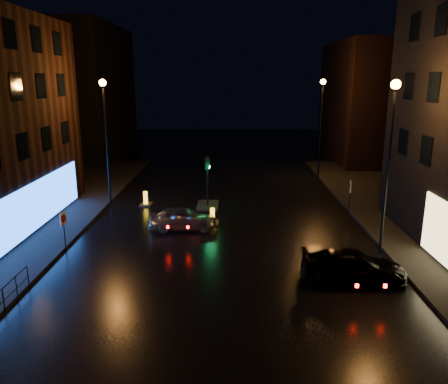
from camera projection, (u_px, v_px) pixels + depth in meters
The scene contains 13 objects.
ground at pixel (221, 314), 16.06m from camera, with size 120.00×120.00×0.00m, color black.
building_far_left at pixel (84, 92), 48.38m from camera, with size 8.00×16.00×14.00m, color black.
building_far_right at pixel (372, 102), 45.29m from camera, with size 8.00×14.00×12.00m, color black.
street_lamp_lfar at pixel (105, 124), 28.31m from camera, with size 0.44×0.44×8.37m.
street_lamp_rnear at pixel (390, 142), 20.35m from camera, with size 0.44×0.44×8.37m.
street_lamp_rfar at pixel (321, 114), 35.83m from camera, with size 0.44×0.44×8.37m.
traffic_signal at pixel (208, 199), 29.49m from camera, with size 1.40×2.40×3.45m.
silver_hatchback at pixel (183, 218), 24.96m from camera, with size 1.53×3.81×1.30m, color #B6B9BF.
dark_sedan at pixel (353, 266), 18.63m from camera, with size 1.82×4.48×1.30m, color black.
bollard_near at pixel (213, 220), 26.07m from camera, with size 0.73×1.09×0.95m.
bollard_far at pixel (146, 202), 29.82m from camera, with size 0.77×1.13×0.97m.
road_sign_left at pixel (63, 222), 21.50m from camera, with size 0.14×0.50×2.07m.
road_sign_right at pixel (350, 190), 27.49m from camera, with size 0.13×0.53×2.17m.
Camera 1 is at (0.33, -14.40, 8.42)m, focal length 35.00 mm.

